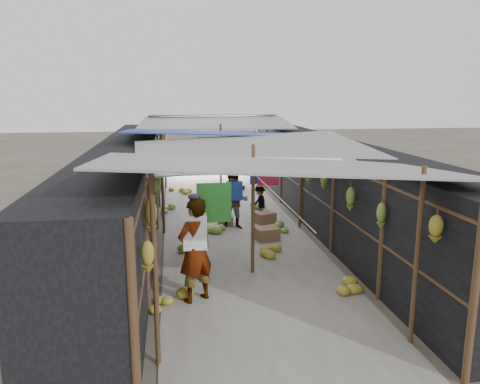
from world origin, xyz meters
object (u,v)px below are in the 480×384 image
crate_near (267,234)px  vendor_seated (260,202)px  vendor_elderly (195,250)px  black_basin (237,187)px  shopper_blue (235,201)px

crate_near → vendor_seated: bearing=72.4°
crate_near → vendor_elderly: (-1.90, -3.19, 0.76)m
black_basin → vendor_seated: bearing=-89.1°
vendor_elderly → vendor_seated: 5.68m
crate_near → black_basin: (0.14, 6.31, -0.07)m
black_basin → vendor_seated: (0.07, -4.24, 0.40)m
vendor_elderly → shopper_blue: bearing=-139.4°
vendor_elderly → black_basin: bearing=-135.3°
black_basin → vendor_elderly: 9.75m
shopper_blue → vendor_seated: size_ratio=1.57×
crate_near → black_basin: size_ratio=0.89×
crate_near → shopper_blue: 1.43m
crate_near → vendor_elderly: 3.79m
vendor_seated → black_basin: bearing=169.8°
vendor_elderly → shopper_blue: (1.26, 4.32, -0.16)m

